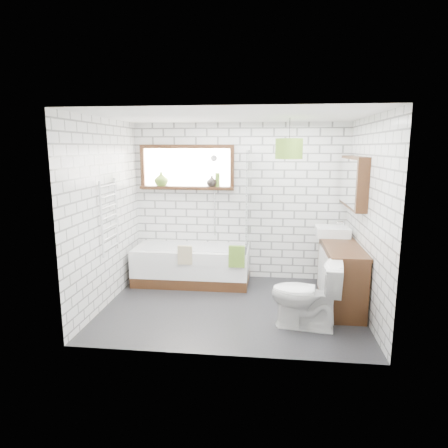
# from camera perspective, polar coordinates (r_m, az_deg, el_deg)

# --- Properties ---
(floor) EXTENTS (3.40, 2.60, 0.01)m
(floor) POSITION_cam_1_polar(r_m,az_deg,el_deg) (5.52, 1.10, -11.73)
(floor) COLOR black
(floor) RESTS_ON ground
(ceiling) EXTENTS (3.40, 2.60, 0.01)m
(ceiling) POSITION_cam_1_polar(r_m,az_deg,el_deg) (5.11, 1.21, 15.24)
(ceiling) COLOR white
(ceiling) RESTS_ON ground
(wall_back) EXTENTS (3.40, 0.01, 2.50)m
(wall_back) POSITION_cam_1_polar(r_m,az_deg,el_deg) (6.45, 2.24, 3.16)
(wall_back) COLOR white
(wall_back) RESTS_ON ground
(wall_front) EXTENTS (3.40, 0.01, 2.50)m
(wall_front) POSITION_cam_1_polar(r_m,az_deg,el_deg) (3.89, -0.66, -1.99)
(wall_front) COLOR white
(wall_front) RESTS_ON ground
(wall_left) EXTENTS (0.01, 2.60, 2.50)m
(wall_left) POSITION_cam_1_polar(r_m,az_deg,el_deg) (5.59, -16.54, 1.51)
(wall_left) COLOR white
(wall_left) RESTS_ON ground
(wall_right) EXTENTS (0.01, 2.60, 2.50)m
(wall_right) POSITION_cam_1_polar(r_m,az_deg,el_deg) (5.29, 19.87, 0.80)
(wall_right) COLOR white
(wall_right) RESTS_ON ground
(window) EXTENTS (1.52, 0.16, 0.68)m
(window) POSITION_cam_1_polar(r_m,az_deg,el_deg) (6.48, -5.35, 8.04)
(window) COLOR black
(window) RESTS_ON wall_back
(towel_radiator) EXTENTS (0.06, 0.52, 1.00)m
(towel_radiator) POSITION_cam_1_polar(r_m,az_deg,el_deg) (5.58, -16.08, 1.00)
(towel_radiator) COLOR white
(towel_radiator) RESTS_ON wall_left
(mirror_cabinet) EXTENTS (0.16, 1.20, 0.70)m
(mirror_cabinet) POSITION_cam_1_polar(r_m,az_deg,el_deg) (5.80, 17.97, 5.75)
(mirror_cabinet) COLOR black
(mirror_cabinet) RESTS_ON wall_right
(shower_riser) EXTENTS (0.02, 0.02, 1.30)m
(shower_riser) POSITION_cam_1_polar(r_m,az_deg,el_deg) (6.44, -1.34, 4.05)
(shower_riser) COLOR silver
(shower_riser) RESTS_ON wall_back
(bathtub) EXTENTS (1.78, 0.79, 0.58)m
(bathtub) POSITION_cam_1_polar(r_m,az_deg,el_deg) (6.37, -4.59, -5.84)
(bathtub) COLOR white
(bathtub) RESTS_ON floor
(shower_screen) EXTENTS (0.02, 0.72, 1.50)m
(shower_screen) POSITION_cam_1_polar(r_m,az_deg,el_deg) (6.04, 3.41, 3.35)
(shower_screen) COLOR white
(shower_screen) RESTS_ON bathtub
(towel_green) EXTENTS (0.23, 0.06, 0.32)m
(towel_green) POSITION_cam_1_polar(r_m,az_deg,el_deg) (5.82, 1.83, -4.68)
(towel_green) COLOR #577F26
(towel_green) RESTS_ON bathtub
(towel_beige) EXTENTS (0.21, 0.05, 0.28)m
(towel_beige) POSITION_cam_1_polar(r_m,az_deg,el_deg) (5.93, -5.59, -4.43)
(towel_beige) COLOR tan
(towel_beige) RESTS_ON bathtub
(vanity) EXTENTS (0.47, 1.46, 0.84)m
(vanity) POSITION_cam_1_polar(r_m,az_deg,el_deg) (5.71, 16.31, -6.88)
(vanity) COLOR black
(vanity) RESTS_ON floor
(basin) EXTENTS (0.47, 0.41, 0.14)m
(basin) POSITION_cam_1_polar(r_m,az_deg,el_deg) (6.05, 15.21, -1.04)
(basin) COLOR white
(basin) RESTS_ON vanity
(tap) EXTENTS (0.04, 0.04, 0.17)m
(tap) POSITION_cam_1_polar(r_m,az_deg,el_deg) (6.07, 16.74, -0.43)
(tap) COLOR silver
(tap) RESTS_ON vanity
(toilet) EXTENTS (0.57, 0.87, 0.82)m
(toilet) POSITION_cam_1_polar(r_m,az_deg,el_deg) (4.87, 11.61, -9.83)
(toilet) COLOR white
(toilet) RESTS_ON floor
(vase_olive) EXTENTS (0.23, 0.23, 0.23)m
(vase_olive) POSITION_cam_1_polar(r_m,az_deg,el_deg) (6.56, -8.96, 6.20)
(vase_olive) COLOR olive
(vase_olive) RESTS_ON window
(vase_dark) EXTENTS (0.22, 0.22, 0.18)m
(vase_dark) POSITION_cam_1_polar(r_m,az_deg,el_deg) (6.39, -1.75, 5.98)
(vase_dark) COLOR black
(vase_dark) RESTS_ON window
(bottle) EXTENTS (0.08, 0.08, 0.22)m
(bottle) POSITION_cam_1_polar(r_m,az_deg,el_deg) (6.38, -0.93, 6.14)
(bottle) COLOR olive
(bottle) RESTS_ON window
(pendant) EXTENTS (0.36, 0.36, 0.27)m
(pendant) POSITION_cam_1_polar(r_m,az_deg,el_deg) (5.44, 9.27, 10.57)
(pendant) COLOR #577F26
(pendant) RESTS_ON ceiling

